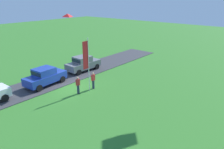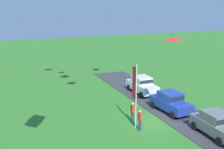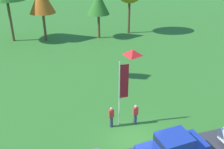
{
  "view_description": "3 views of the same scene",
  "coord_description": "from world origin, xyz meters",
  "px_view_note": "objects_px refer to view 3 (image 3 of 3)",
  "views": [
    {
      "loc": [
        13.24,
        16.45,
        8.8
      ],
      "look_at": [
        0.24,
        5.59,
        2.71
      ],
      "focal_mm": 35.0,
      "sensor_mm": 36.0,
      "label": 1
    },
    {
      "loc": [
        -21.53,
        12.56,
        10.14
      ],
      "look_at": [
        1.07,
        3.46,
        4.19
      ],
      "focal_mm": 50.0,
      "sensor_mm": 36.0,
      "label": 2
    },
    {
      "loc": [
        -5.87,
        -13.33,
        12.21
      ],
      "look_at": [
        -0.65,
        3.43,
        3.64
      ],
      "focal_mm": 42.0,
      "sensor_mm": 36.0,
      "label": 3
    }
  ],
  "objects_px": {
    "car_sedan_mid_row": "(172,147)",
    "person_watching_sky": "(111,117)",
    "person_on_lawn": "(135,114)",
    "flag_banner": "(123,86)",
    "tree_lone_near": "(98,3)",
    "kite_diamond_low_drifter": "(133,52)",
    "tree_center_back": "(41,0)"
  },
  "relations": [
    {
      "from": "person_watching_sky",
      "to": "tree_center_back",
      "type": "xyz_separation_m",
      "value": [
        -3.07,
        22.27,
        4.83
      ]
    },
    {
      "from": "car_sedan_mid_row",
      "to": "person_watching_sky",
      "type": "distance_m",
      "value": 5.13
    },
    {
      "from": "person_watching_sky",
      "to": "kite_diamond_low_drifter",
      "type": "bearing_deg",
      "value": -84.04
    },
    {
      "from": "person_on_lawn",
      "to": "flag_banner",
      "type": "relative_size",
      "value": 0.33
    },
    {
      "from": "tree_center_back",
      "to": "flag_banner",
      "type": "relative_size",
      "value": 1.44
    },
    {
      "from": "tree_center_back",
      "to": "kite_diamond_low_drifter",
      "type": "relative_size",
      "value": 7.31
    },
    {
      "from": "tree_center_back",
      "to": "person_watching_sky",
      "type": "bearing_deg",
      "value": -82.15
    },
    {
      "from": "car_sedan_mid_row",
      "to": "flag_banner",
      "type": "distance_m",
      "value": 5.33
    },
    {
      "from": "person_on_lawn",
      "to": "person_watching_sky",
      "type": "bearing_deg",
      "value": 172.9
    },
    {
      "from": "tree_lone_near",
      "to": "tree_center_back",
      "type": "bearing_deg",
      "value": 171.07
    },
    {
      "from": "person_watching_sky",
      "to": "tree_lone_near",
      "type": "relative_size",
      "value": 0.25
    },
    {
      "from": "person_watching_sky",
      "to": "person_on_lawn",
      "type": "relative_size",
      "value": 1.0
    },
    {
      "from": "tree_lone_near",
      "to": "flag_banner",
      "type": "height_order",
      "value": "tree_lone_near"
    },
    {
      "from": "car_sedan_mid_row",
      "to": "person_on_lawn",
      "type": "xyz_separation_m",
      "value": [
        -0.78,
        4.19,
        -0.16
      ]
    },
    {
      "from": "tree_center_back",
      "to": "tree_lone_near",
      "type": "bearing_deg",
      "value": -8.93
    },
    {
      "from": "car_sedan_mid_row",
      "to": "flag_banner",
      "type": "bearing_deg",
      "value": 111.26
    },
    {
      "from": "car_sedan_mid_row",
      "to": "person_watching_sky",
      "type": "height_order",
      "value": "car_sedan_mid_row"
    },
    {
      "from": "tree_lone_near",
      "to": "flag_banner",
      "type": "relative_size",
      "value": 1.28
    },
    {
      "from": "tree_center_back",
      "to": "tree_lone_near",
      "type": "distance_m",
      "value": 7.77
    },
    {
      "from": "person_on_lawn",
      "to": "tree_center_back",
      "type": "relative_size",
      "value": 0.23
    },
    {
      "from": "car_sedan_mid_row",
      "to": "tree_lone_near",
      "type": "height_order",
      "value": "tree_lone_near"
    },
    {
      "from": "tree_center_back",
      "to": "flag_banner",
      "type": "height_order",
      "value": "tree_center_back"
    },
    {
      "from": "person_watching_sky",
      "to": "flag_banner",
      "type": "bearing_deg",
      "value": 4.69
    },
    {
      "from": "person_on_lawn",
      "to": "flag_banner",
      "type": "height_order",
      "value": "flag_banner"
    },
    {
      "from": "car_sedan_mid_row",
      "to": "person_watching_sky",
      "type": "bearing_deg",
      "value": 120.47
    },
    {
      "from": "tree_center_back",
      "to": "tree_lone_near",
      "type": "relative_size",
      "value": 1.12
    },
    {
      "from": "flag_banner",
      "to": "tree_center_back",
      "type": "bearing_deg",
      "value": 100.03
    },
    {
      "from": "car_sedan_mid_row",
      "to": "person_on_lawn",
      "type": "relative_size",
      "value": 2.64
    },
    {
      "from": "person_watching_sky",
      "to": "tree_lone_near",
      "type": "xyz_separation_m",
      "value": [
        4.58,
        21.07,
        4.21
      ]
    },
    {
      "from": "car_sedan_mid_row",
      "to": "kite_diamond_low_drifter",
      "type": "xyz_separation_m",
      "value": [
        -2.29,
        1.46,
        6.02
      ]
    },
    {
      "from": "tree_lone_near",
      "to": "kite_diamond_low_drifter",
      "type": "distance_m",
      "value": 24.48
    },
    {
      "from": "person_on_lawn",
      "to": "kite_diamond_low_drifter",
      "type": "xyz_separation_m",
      "value": [
        -1.51,
        -2.73,
        6.18
      ]
    }
  ]
}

